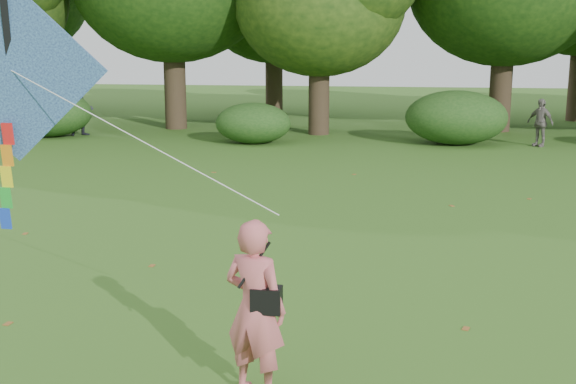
# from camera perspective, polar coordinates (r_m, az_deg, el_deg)

# --- Properties ---
(ground) EXTENTS (100.00, 100.00, 0.00)m
(ground) POSITION_cam_1_polar(r_m,az_deg,el_deg) (8.44, 1.59, -12.94)
(ground) COLOR #265114
(ground) RESTS_ON ground
(man_kite_flyer) EXTENTS (0.78, 0.65, 1.84)m
(man_kite_flyer) POSITION_cam_1_polar(r_m,az_deg,el_deg) (7.30, -2.60, -9.18)
(man_kite_flyer) COLOR #C45C60
(man_kite_flyer) RESTS_ON ground
(bystander_left) EXTENTS (1.14, 1.15, 1.87)m
(bystander_left) POSITION_cam_1_polar(r_m,az_deg,el_deg) (28.52, -16.00, 6.18)
(bystander_left) COLOR #282835
(bystander_left) RESTS_ON ground
(bystander_right) EXTENTS (0.97, 0.94, 1.63)m
(bystander_right) POSITION_cam_1_polar(r_m,az_deg,el_deg) (26.06, 19.30, 5.20)
(bystander_right) COLOR slate
(bystander_right) RESTS_ON ground
(crossbody_bag) EXTENTS (0.43, 0.20, 0.72)m
(crossbody_bag) POSITION_cam_1_polar(r_m,az_deg,el_deg) (7.21, -1.74, -8.42)
(crossbody_bag) COLOR black
(crossbody_bag) RESTS_ON ground
(flying_kite) EXTENTS (4.46, 1.59, 3.03)m
(flying_kite) POSITION_cam_1_polar(r_m,az_deg,el_deg) (9.07, -21.10, 8.68)
(flying_kite) COLOR #2954B3
(flying_kite) RESTS_ON ground
(shrub_band) EXTENTS (39.15, 3.22, 1.88)m
(shrub_band) POSITION_cam_1_polar(r_m,az_deg,el_deg) (25.41, 4.76, 5.76)
(shrub_band) COLOR #264919
(shrub_band) RESTS_ON ground
(fallen_leaves) EXTENTS (9.99, 12.92, 0.01)m
(fallen_leaves) POSITION_cam_1_polar(r_m,az_deg,el_deg) (13.42, 0.07, -3.41)
(fallen_leaves) COLOR brown
(fallen_leaves) RESTS_ON ground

